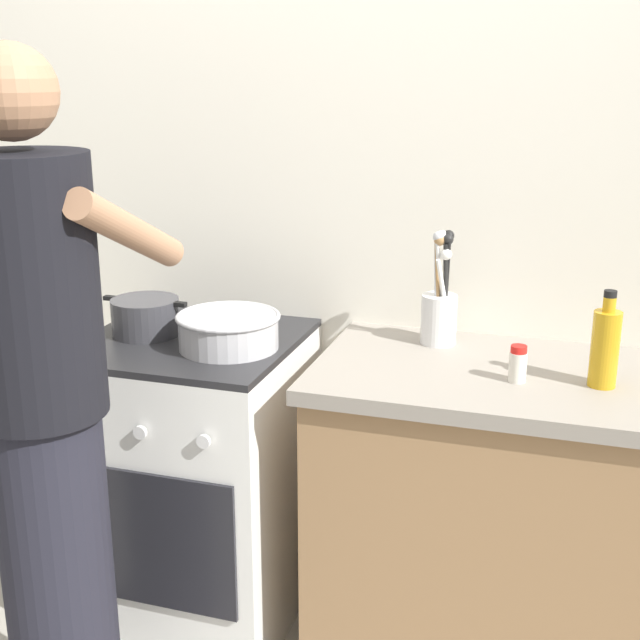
# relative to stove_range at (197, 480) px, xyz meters

# --- Properties ---
(back_wall) EXTENTS (3.20, 0.10, 2.50)m
(back_wall) POSITION_rel_stove_range_xyz_m (0.55, 0.35, 0.80)
(back_wall) COLOR silver
(back_wall) RESTS_ON ground
(countertop) EXTENTS (1.00, 0.60, 0.90)m
(countertop) POSITION_rel_stove_range_xyz_m (0.90, 0.00, 0.00)
(countertop) COLOR #99724C
(countertop) RESTS_ON ground
(stove_range) EXTENTS (0.60, 0.62, 0.90)m
(stove_range) POSITION_rel_stove_range_xyz_m (0.00, 0.00, 0.00)
(stove_range) COLOR white
(stove_range) RESTS_ON ground
(pot) EXTENTS (0.26, 0.20, 0.11)m
(pot) POSITION_rel_stove_range_xyz_m (-0.14, -0.00, 0.50)
(pot) COLOR #38383D
(pot) RESTS_ON stove_range
(mixing_bowl) EXTENTS (0.29, 0.29, 0.10)m
(mixing_bowl) POSITION_rel_stove_range_xyz_m (0.14, -0.04, 0.50)
(mixing_bowl) COLOR #B7B7BC
(mixing_bowl) RESTS_ON stove_range
(utensil_crock) EXTENTS (0.10, 0.10, 0.32)m
(utensil_crock) POSITION_rel_stove_range_xyz_m (0.69, 0.17, 0.55)
(utensil_crock) COLOR silver
(utensil_crock) RESTS_ON countertop
(spice_bottle) EXTENTS (0.04, 0.04, 0.09)m
(spice_bottle) POSITION_rel_stove_range_xyz_m (0.92, -0.07, 0.50)
(spice_bottle) COLOR silver
(spice_bottle) RESTS_ON countertop
(oil_bottle) EXTENTS (0.07, 0.07, 0.24)m
(oil_bottle) POSITION_rel_stove_range_xyz_m (1.12, -0.04, 0.55)
(oil_bottle) COLOR gold
(oil_bottle) RESTS_ON countertop
(person) EXTENTS (0.41, 0.50, 1.70)m
(person) POSITION_rel_stove_range_xyz_m (-0.08, -0.59, 0.41)
(person) COLOR black
(person) RESTS_ON ground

